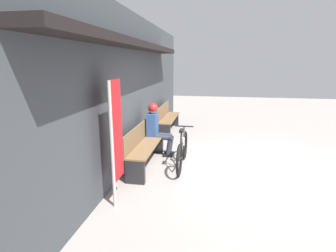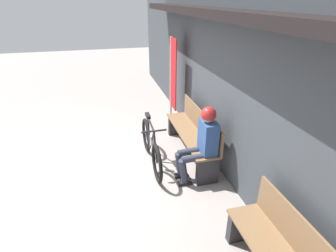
% 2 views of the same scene
% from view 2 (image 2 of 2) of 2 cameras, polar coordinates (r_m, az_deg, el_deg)
% --- Properties ---
extents(ground_plane, '(24.00, 24.00, 0.00)m').
position_cam_2_polar(ground_plane, '(4.78, -16.89, -9.30)').
color(ground_plane, gray).
extents(storefront_wall, '(12.00, 0.56, 3.20)m').
position_cam_2_polar(storefront_wall, '(4.46, 10.70, 12.52)').
color(storefront_wall, '#3D4247').
rests_on(storefront_wall, ground_plane).
extents(park_bench_near, '(1.84, 0.42, 0.88)m').
position_cam_2_polar(park_bench_near, '(4.82, 5.44, -1.85)').
color(park_bench_near, brown).
rests_on(park_bench_near, ground_plane).
extents(bicycle, '(1.63, 0.40, 0.87)m').
position_cam_2_polar(bicycle, '(4.59, -3.72, -4.44)').
color(bicycle, black).
rests_on(bicycle, ground_plane).
extents(person_seated, '(0.34, 0.61, 1.25)m').
position_cam_2_polar(person_seated, '(4.06, 7.44, -2.88)').
color(person_seated, '#2D3342').
rests_on(person_seated, ground_plane).
extents(banner_pole, '(0.45, 0.05, 1.93)m').
position_cam_2_polar(banner_pole, '(5.93, 1.05, 10.72)').
color(banner_pole, '#B7B2A8').
rests_on(banner_pole, ground_plane).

